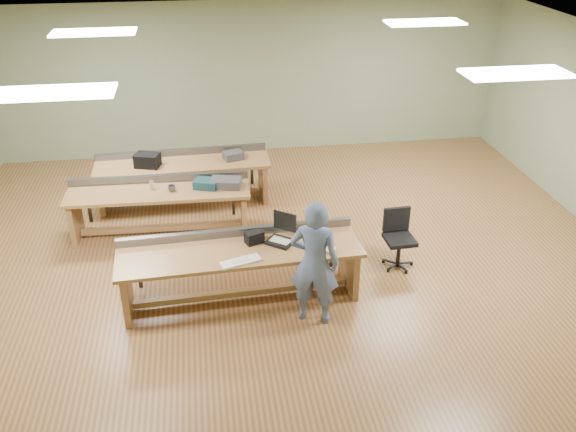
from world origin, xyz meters
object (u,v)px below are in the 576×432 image
object	(u,v)px
workbench_mid	(160,201)
parts_bin_grey	(226,183)
camera_bag	(254,237)
laptop_base	(280,242)
drinks_can	(152,185)
person	(315,263)
parts_bin_teal	(206,184)
task_chair	(398,246)
mug	(172,188)
workbench_front	(240,261)
workbench_back	(183,172)

from	to	relation	value
workbench_mid	parts_bin_grey	bearing A→B (deg)	-0.31
workbench_mid	camera_bag	size ratio (longest dim) A/B	12.08
laptop_base	drinks_can	bearing A→B (deg)	168.92
camera_bag	parts_bin_grey	bearing A→B (deg)	77.34
parts_bin_grey	person	bearing A→B (deg)	-69.53
laptop_base	parts_bin_teal	bearing A→B (deg)	152.73
workbench_mid	drinks_can	xyz separation A→B (m)	(-0.09, 0.04, 0.26)
task_chair	mug	distance (m)	3.49
workbench_front	parts_bin_teal	bearing A→B (deg)	98.13
workbench_back	parts_bin_teal	size ratio (longest dim) A/B	8.28
workbench_mid	task_chair	distance (m)	3.68
workbench_mid	person	xyz separation A→B (m)	(1.95, -2.51, 0.28)
parts_bin_grey	drinks_can	bearing A→B (deg)	175.89
mug	person	bearing A→B (deg)	-54.37
task_chair	drinks_can	world-z (taller)	drinks_can
person	mug	size ratio (longest dim) A/B	14.30
workbench_back	person	distance (m)	3.90
workbench_front	workbench_back	distance (m)	3.04
laptop_base	parts_bin_grey	distance (m)	1.91
workbench_mid	drinks_can	bearing A→B (deg)	157.17
drinks_can	laptop_base	bearing A→B (deg)	-47.77
parts_bin_grey	task_chair	bearing A→B (deg)	-31.24
laptop_base	parts_bin_grey	world-z (taller)	parts_bin_grey
person	camera_bag	xyz separation A→B (m)	(-0.66, 0.72, -0.00)
laptop_base	workbench_front	bearing A→B (deg)	-136.77
mug	drinks_can	world-z (taller)	drinks_can
parts_bin_teal	parts_bin_grey	distance (m)	0.30
person	parts_bin_grey	size ratio (longest dim) A/B	3.59
mug	drinks_can	size ratio (longest dim) A/B	0.89
laptop_base	drinks_can	world-z (taller)	drinks_can
laptop_base	task_chair	world-z (taller)	task_chair
drinks_can	mug	bearing A→B (deg)	-21.17
camera_bag	task_chair	world-z (taller)	camera_bag
workbench_front	drinks_can	distance (m)	2.30
workbench_front	drinks_can	world-z (taller)	drinks_can
person	parts_bin_teal	bearing A→B (deg)	-42.91
parts_bin_teal	workbench_front	bearing A→B (deg)	-79.16
camera_bag	parts_bin_teal	world-z (taller)	camera_bag
camera_bag	task_chair	xyz separation A→B (m)	(2.08, 0.33, -0.51)
workbench_front	task_chair	bearing A→B (deg)	8.56
person	parts_bin_teal	distance (m)	2.77
workbench_mid	task_chair	size ratio (longest dim) A/B	3.27
workbench_front	parts_bin_grey	size ratio (longest dim) A/B	6.81
workbench_back	laptop_base	bearing A→B (deg)	-67.93
parts_bin_teal	parts_bin_grey	world-z (taller)	parts_bin_grey
laptop_base	mug	distance (m)	2.28
person	parts_bin_teal	size ratio (longest dim) A/B	4.68
person	mug	distance (m)	3.00
workbench_front	drinks_can	bearing A→B (deg)	118.56
parts_bin_teal	mug	size ratio (longest dim) A/B	3.05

